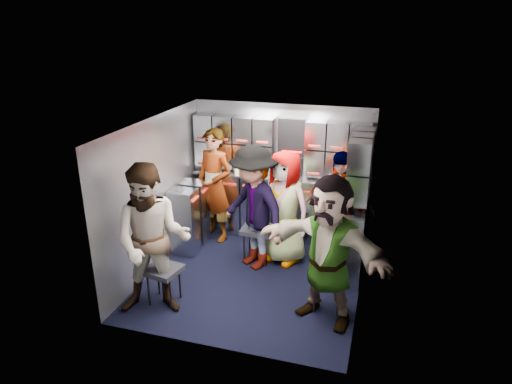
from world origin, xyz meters
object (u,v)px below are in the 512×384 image
(jump_seat_mid_left, at_px, (257,231))
(attendant_arc_b, at_px, (254,208))
(jump_seat_center, at_px, (287,227))
(attendant_arc_d, at_px, (337,212))
(jump_seat_near_left, at_px, (163,272))
(attendant_standing, at_px, (214,186))
(attendant_arc_e, at_px, (328,250))
(attendant_arc_c, at_px, (285,208))
(jump_seat_near_right, at_px, (328,281))
(jump_seat_mid_right, at_px, (337,237))
(attendant_arc_a, at_px, (153,241))

(jump_seat_mid_left, height_order, attendant_arc_b, attendant_arc_b)
(jump_seat_center, bearing_deg, attendant_arc_d, -17.81)
(jump_seat_near_left, bearing_deg, attendant_standing, 91.09)
(attendant_arc_e, bearing_deg, jump_seat_near_left, -151.12)
(jump_seat_near_left, xyz_separation_m, attendant_arc_d, (1.90, 1.39, 0.44))
(attendant_arc_b, bearing_deg, attendant_standing, 176.78)
(jump_seat_mid_left, height_order, attendant_arc_e, attendant_arc_e)
(attendant_arc_c, bearing_deg, jump_seat_near_right, -31.03)
(attendant_arc_c, bearing_deg, jump_seat_mid_right, 31.54)
(attendant_arc_b, bearing_deg, attendant_arc_d, 45.89)
(jump_seat_center, height_order, attendant_standing, attendant_standing)
(jump_seat_center, bearing_deg, attendant_arc_b, -129.70)
(jump_seat_near_left, height_order, jump_seat_mid_left, jump_seat_mid_left)
(jump_seat_near_left, relative_size, jump_seat_mid_left, 0.94)
(jump_seat_mid_right, bearing_deg, jump_seat_near_left, -140.52)
(jump_seat_near_left, distance_m, attendant_arc_c, 1.90)
(jump_seat_mid_left, xyz_separation_m, attendant_arc_c, (0.37, 0.09, 0.38))
(jump_seat_mid_right, distance_m, attendant_standing, 2.01)
(jump_seat_mid_left, height_order, jump_seat_center, jump_seat_mid_left)
(attendant_arc_b, relative_size, attendant_arc_c, 1.07)
(jump_seat_mid_right, xyz_separation_m, attendant_arc_b, (-1.11, -0.39, 0.47))
(jump_seat_near_left, bearing_deg, attendant_arc_d, 36.09)
(attendant_arc_b, bearing_deg, jump_seat_mid_right, 54.53)
(jump_seat_near_left, relative_size, jump_seat_center, 0.97)
(attendant_arc_e, bearing_deg, jump_seat_center, 141.31)
(jump_seat_near_left, height_order, attendant_arc_b, attendant_arc_b)
(jump_seat_mid_right, relative_size, attendant_standing, 0.28)
(jump_seat_mid_right, bearing_deg, attendant_arc_e, -88.18)
(jump_seat_mid_left, relative_size, attendant_arc_d, 0.29)
(jump_seat_center, xyz_separation_m, attendant_arc_e, (0.78, -1.39, 0.45))
(jump_seat_near_right, bearing_deg, attendant_arc_e, -90.00)
(jump_seat_center, xyz_separation_m, attendant_arc_a, (-1.17, -1.80, 0.49))
(jump_seat_center, height_order, attendant_arc_e, attendant_arc_e)
(attendant_arc_b, relative_size, attendant_arc_d, 1.02)
(jump_seat_mid_right, bearing_deg, attendant_arc_c, -170.46)
(jump_seat_near_left, height_order, attendant_arc_e, attendant_arc_e)
(jump_seat_center, distance_m, attendant_arc_d, 0.88)
(jump_seat_near_right, height_order, attendant_standing, attendant_standing)
(jump_seat_near_left, distance_m, jump_seat_near_right, 1.99)
(attendant_arc_a, bearing_deg, attendant_arc_d, 22.09)
(attendant_arc_b, height_order, attendant_arc_e, attendant_arc_e)
(attendant_arc_d, height_order, attendant_arc_e, attendant_arc_e)
(jump_seat_center, relative_size, attendant_arc_b, 0.28)
(attendant_arc_c, bearing_deg, attendant_arc_b, -122.18)
(attendant_arc_b, bearing_deg, attendant_arc_a, -85.37)
(jump_seat_near_left, bearing_deg, jump_seat_mid_right, 39.48)
(jump_seat_near_right, relative_size, attendant_arc_a, 0.24)
(attendant_standing, bearing_deg, attendant_arc_d, 5.91)
(attendant_arc_a, distance_m, attendant_arc_e, 1.99)
(attendant_arc_d, bearing_deg, attendant_standing, 168.85)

